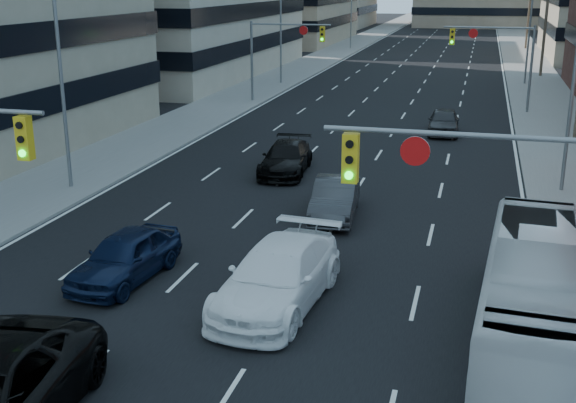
# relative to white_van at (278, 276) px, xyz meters

# --- Properties ---
(road_surface) EXTENTS (18.00, 300.00, 0.02)m
(road_surface) POSITION_rel_white_van_xyz_m (-1.60, 119.10, -0.87)
(road_surface) COLOR black
(road_surface) RESTS_ON ground
(sidewalk_left) EXTENTS (5.00, 300.00, 0.15)m
(sidewalk_left) POSITION_rel_white_van_xyz_m (-13.10, 119.10, -0.80)
(sidewalk_left) COLOR slate
(sidewalk_left) RESTS_ON ground
(sidewalk_right) EXTENTS (5.00, 300.00, 0.15)m
(sidewalk_right) POSITION_rel_white_van_xyz_m (9.90, 119.10, -0.80)
(sidewalk_right) COLOR slate
(sidewalk_right) RESTS_ON ground
(signal_near_right) EXTENTS (6.59, 0.33, 6.00)m
(signal_near_right) POSITION_rel_white_van_xyz_m (5.85, -2.91, 3.45)
(signal_near_right) COLOR slate
(signal_near_right) RESTS_ON ground
(signal_far_left) EXTENTS (6.09, 0.33, 6.00)m
(signal_far_left) POSITION_rel_white_van_xyz_m (-9.28, 34.09, 3.42)
(signal_far_left) COLOR slate
(signal_far_left) RESTS_ON ground
(signal_far_right) EXTENTS (6.09, 0.33, 6.00)m
(signal_far_right) POSITION_rel_white_van_xyz_m (6.08, 34.09, 3.42)
(signal_far_right) COLOR slate
(signal_far_right) RESTS_ON ground
(utility_pole_midblock) EXTENTS (2.20, 0.28, 11.00)m
(utility_pole_midblock) POSITION_rel_white_van_xyz_m (10.60, 55.10, 4.90)
(utility_pole_midblock) COLOR #4C3D2D
(utility_pole_midblock) RESTS_ON ground
(utility_pole_distant) EXTENTS (2.20, 0.28, 11.00)m
(utility_pole_distant) POSITION_rel_white_van_xyz_m (10.60, 85.10, 4.90)
(utility_pole_distant) COLOR #4C3D2D
(utility_pole_distant) RESTS_ON ground
(streetlight_left_near) EXTENTS (2.03, 0.22, 9.00)m
(streetlight_left_near) POSITION_rel_white_van_xyz_m (-11.94, 9.10, 4.18)
(streetlight_left_near) COLOR slate
(streetlight_left_near) RESTS_ON ground
(streetlight_left_mid) EXTENTS (2.03, 0.22, 9.00)m
(streetlight_left_mid) POSITION_rel_white_van_xyz_m (-11.94, 44.10, 4.18)
(streetlight_left_mid) COLOR slate
(streetlight_left_mid) RESTS_ON ground
(streetlight_left_far) EXTENTS (2.03, 0.22, 9.00)m
(streetlight_left_far) POSITION_rel_white_van_xyz_m (-11.94, 79.10, 4.18)
(streetlight_left_far) COLOR slate
(streetlight_left_far) RESTS_ON ground
(streetlight_right_near) EXTENTS (2.03, 0.22, 9.00)m
(streetlight_right_near) POSITION_rel_white_van_xyz_m (8.74, 14.10, 4.18)
(streetlight_right_near) COLOR slate
(streetlight_right_near) RESTS_ON ground
(streetlight_right_far) EXTENTS (2.03, 0.22, 9.00)m
(streetlight_right_far) POSITION_rel_white_van_xyz_m (8.74, 49.10, 4.18)
(streetlight_right_far) COLOR slate
(streetlight_right_far) RESTS_ON ground
(white_van) EXTENTS (2.98, 6.23, 1.75)m
(white_van) POSITION_rel_white_van_xyz_m (0.00, 0.00, 0.00)
(white_van) COLOR white
(white_van) RESTS_ON ground
(transit_bus) EXTENTS (2.97, 9.98, 2.74)m
(transit_bus) POSITION_rel_white_van_xyz_m (6.80, -0.69, 0.50)
(transit_bus) COLOR silver
(transit_bus) RESTS_ON ground
(sedan_blue) EXTENTS (2.27, 4.71, 1.55)m
(sedan_blue) POSITION_rel_white_van_xyz_m (-5.01, 0.50, -0.10)
(sedan_blue) COLOR black
(sedan_blue) RESTS_ON ground
(sedan_grey_center) EXTENTS (2.00, 4.72, 1.52)m
(sedan_grey_center) POSITION_rel_white_van_xyz_m (0.00, 8.25, -0.12)
(sedan_grey_center) COLOR #313133
(sedan_grey_center) RESTS_ON ground
(sedan_black_far) EXTENTS (2.50, 5.26, 1.48)m
(sedan_black_far) POSITION_rel_white_van_xyz_m (-3.60, 14.24, -0.14)
(sedan_black_far) COLOR black
(sedan_black_far) RESTS_ON ground
(sedan_grey_right) EXTENTS (1.95, 4.52, 1.52)m
(sedan_grey_right) POSITION_rel_white_van_xyz_m (3.17, 25.67, -0.12)
(sedan_grey_right) COLOR #2C2C2E
(sedan_grey_right) RESTS_ON ground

